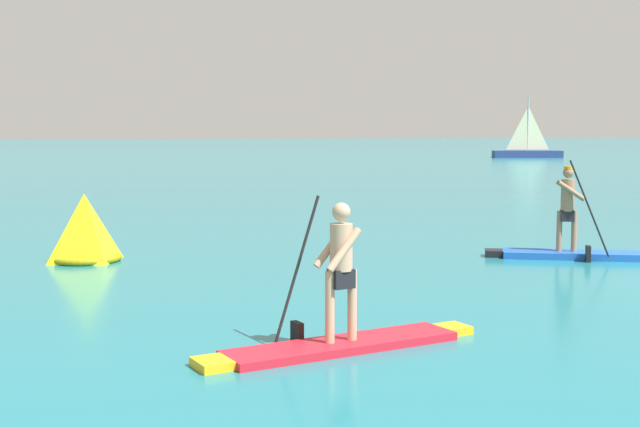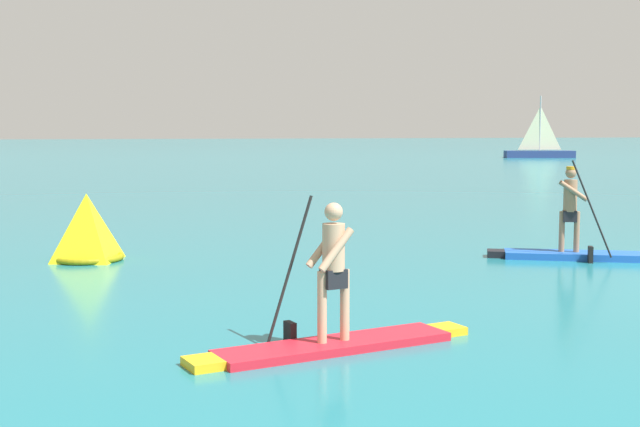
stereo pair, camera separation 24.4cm
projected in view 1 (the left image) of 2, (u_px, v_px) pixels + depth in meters
The scene contains 4 objects.
paddleboarder_near_left at pixel (340, 321), 9.77m from camera, with size 3.58×1.22×1.80m.
paddleboarder_mid_center at pixel (573, 242), 16.71m from camera, with size 3.26×1.93×1.96m.
race_marker_buoy at pixel (85, 231), 16.34m from camera, with size 1.50×1.50×1.30m.
sailboat_right_horizon at pixel (527, 150), 76.29m from camera, with size 6.29×3.21×5.52m.
Camera 1 is at (-11.05, -10.52, 2.53)m, focal length 47.66 mm.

